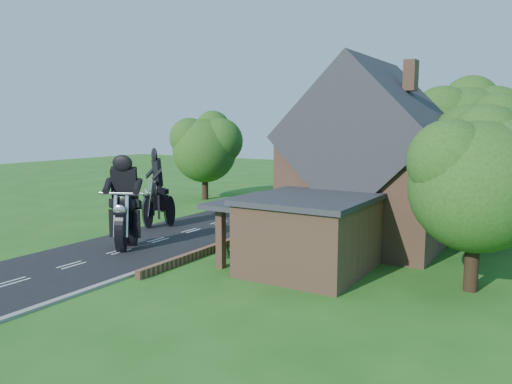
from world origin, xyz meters
The scene contains 19 objects.
ground centered at (0.00, 0.00, 0.00)m, with size 120.00×120.00×0.00m, color #225919.
road centered at (0.00, 0.00, 0.01)m, with size 7.00×80.00×0.02m, color black.
kerb centered at (3.65, 0.00, 0.06)m, with size 0.30×80.00×0.12m, color gray.
garden_wall centered at (4.30, 5.00, 0.20)m, with size 0.30×22.00×0.40m, color #8A5E46.
house centered at (10.49, 6.00, 4.34)m, with size 9.54×8.64×10.24m.
annex centered at (9.87, -0.80, 1.77)m, with size 7.05×5.94×3.44m.
tree_annex_side centered at (17.13, 0.10, 4.69)m, with size 5.64×5.20×7.48m.
tree_house_right centered at (16.65, 8.62, 5.19)m, with size 6.51×6.00×8.40m.
tree_behind_house centered at (14.18, 16.14, 6.23)m, with size 7.81×7.20×10.08m.
tree_behind_left centered at (8.16, 17.13, 5.73)m, with size 6.94×6.40×9.16m.
tree_far_road centered at (-6.86, 14.11, 4.84)m, with size 6.08×5.60×7.84m.
shrub_a centered at (5.30, -1.00, 0.55)m, with size 0.90×0.90×1.10m, color #133D1B.
shrub_b centered at (5.30, 1.50, 0.55)m, with size 0.90×0.90×1.10m, color #133D1B.
shrub_c centered at (5.30, 4.00, 0.55)m, with size 0.90×0.90×1.10m, color #133D1B.
shrub_d centered at (5.30, 9.00, 0.55)m, with size 0.90×0.90×1.10m, color #133D1B.
shrub_e centered at (5.30, 11.50, 0.55)m, with size 0.90×0.90×1.10m, color #133D1B.
shrub_f centered at (5.30, 14.00, 0.55)m, with size 0.90×0.90×1.10m, color #133D1B.
motorcycle_lead centered at (-0.03, -2.42, 0.76)m, with size 0.41×1.63×1.52m, color black, non-canonical shape.
motorcycle_follow centered at (-2.48, 2.78, 0.77)m, with size 0.42×1.66×1.54m, color black, non-canonical shape.
Camera 1 is at (19.53, -21.07, 6.70)m, focal length 35.00 mm.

